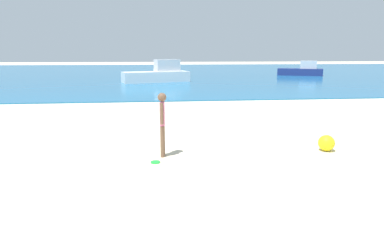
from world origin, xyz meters
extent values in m
cube|color=#1E6B9E|center=(0.00, 43.29, 0.03)|extent=(160.00, 60.00, 0.06)
cylinder|color=brown|center=(-1.25, 3.81, 0.40)|extent=(0.11, 0.11, 0.80)
cylinder|color=brown|center=(-1.26, 3.66, 0.40)|extent=(0.11, 0.11, 0.80)
cube|color=pink|center=(-1.26, 3.73, 1.10)|extent=(0.13, 0.19, 0.60)
sphere|color=brown|center=(-1.26, 3.73, 1.53)|extent=(0.22, 0.22, 0.22)
cylinder|color=brown|center=(-1.24, 3.88, 1.14)|extent=(0.08, 0.08, 0.53)
cylinder|color=brown|center=(-1.27, 3.59, 1.14)|extent=(0.08, 0.08, 0.53)
cylinder|color=green|center=(-1.45, 3.24, 0.01)|extent=(0.23, 0.23, 0.03)
cube|color=white|center=(-1.42, 25.25, 0.53)|extent=(6.21, 3.51, 0.95)
cube|color=silver|center=(-0.40, 25.56, 1.54)|extent=(2.42, 1.88, 1.06)
cube|color=navy|center=(15.46, 32.58, 0.46)|extent=(5.23, 3.64, 0.81)
cube|color=silver|center=(16.27, 32.19, 1.32)|extent=(2.12, 1.80, 0.91)
sphere|color=yellow|center=(3.15, 3.72, 0.22)|extent=(0.43, 0.43, 0.43)
camera|label=1|loc=(-1.39, -4.30, 2.59)|focal=30.39mm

